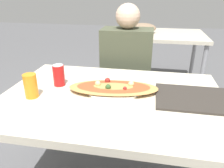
{
  "coord_description": "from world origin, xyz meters",
  "views": [
    {
      "loc": [
        0.19,
        -1.03,
        1.26
      ],
      "look_at": [
        -0.0,
        0.01,
        0.79
      ],
      "focal_mm": 35.0,
      "sensor_mm": 36.0,
      "label": 1
    }
  ],
  "objects": [
    {
      "name": "soda_can",
      "position": [
        -0.33,
        0.08,
        0.8
      ],
      "size": [
        0.07,
        0.07,
        0.12
      ],
      "color": "red",
      "rests_on": "dining_table"
    },
    {
      "name": "person_seated",
      "position": [
        -0.0,
        0.63,
        0.68
      ],
      "size": [
        0.39,
        0.25,
        1.16
      ],
      "rotation": [
        0.0,
        0.0,
        3.14
      ],
      "color": "#2D2D38",
      "rests_on": "ground_plane"
    },
    {
      "name": "background_table",
      "position": [
        0.25,
        1.84,
        0.68
      ],
      "size": [
        1.1,
        0.8,
        0.85
      ],
      "color": "beige",
      "rests_on": "ground_plane"
    },
    {
      "name": "drink_glass",
      "position": [
        -0.41,
        -0.09,
        0.8
      ],
      "size": [
        0.07,
        0.07,
        0.13
      ],
      "color": "orange",
      "rests_on": "dining_table"
    },
    {
      "name": "chair_far_seated",
      "position": [
        -0.0,
        0.74,
        0.48
      ],
      "size": [
        0.4,
        0.4,
        0.84
      ],
      "rotation": [
        0.0,
        0.0,
        3.14
      ],
      "color": "black",
      "rests_on": "ground_plane"
    },
    {
      "name": "dining_table",
      "position": [
        0.0,
        0.0,
        0.66
      ],
      "size": [
        1.18,
        0.83,
        0.73
      ],
      "color": "beige",
      "rests_on": "ground_plane"
    },
    {
      "name": "serving_tray",
      "position": [
        0.44,
        0.03,
        0.74
      ],
      "size": [
        0.42,
        0.3,
        0.01
      ],
      "color": "#332D28",
      "rests_on": "dining_table"
    },
    {
      "name": "pizza_main",
      "position": [
        -0.0,
        0.05,
        0.75
      ],
      "size": [
        0.51,
        0.28,
        0.06
      ],
      "color": "white",
      "rests_on": "dining_table"
    }
  ]
}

